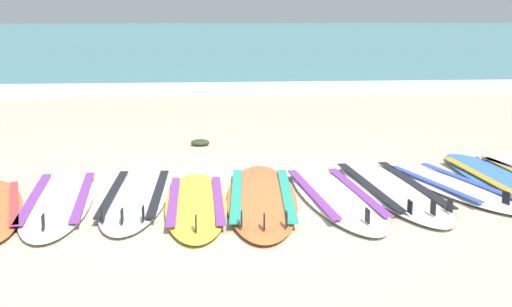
{
  "coord_description": "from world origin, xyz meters",
  "views": [
    {
      "loc": [
        -0.13,
        -5.81,
        1.7
      ],
      "look_at": [
        0.45,
        0.93,
        0.25
      ],
      "focal_mm": 47.77,
      "sensor_mm": 36.0,
      "label": 1
    }
  ],
  "objects_px": {
    "surfboard_8": "(449,185)",
    "surfboard_9": "(503,180)",
    "surfboard_2": "(59,200)",
    "surfboard_6": "(334,195)",
    "surfboard_7": "(390,188)",
    "surfboard_4": "(196,203)",
    "surfboard_3": "(136,196)",
    "surfboard_5": "(262,198)"
  },
  "relations": [
    {
      "from": "surfboard_4",
      "to": "surfboard_7",
      "type": "height_order",
      "value": "same"
    },
    {
      "from": "surfboard_5",
      "to": "surfboard_3",
      "type": "bearing_deg",
      "value": 172.77
    },
    {
      "from": "surfboard_5",
      "to": "surfboard_7",
      "type": "height_order",
      "value": "same"
    },
    {
      "from": "surfboard_4",
      "to": "surfboard_3",
      "type": "bearing_deg",
      "value": 153.38
    },
    {
      "from": "surfboard_2",
      "to": "surfboard_5",
      "type": "height_order",
      "value": "same"
    },
    {
      "from": "surfboard_5",
      "to": "surfboard_8",
      "type": "bearing_deg",
      "value": 8.82
    },
    {
      "from": "surfboard_9",
      "to": "surfboard_2",
      "type": "bearing_deg",
      "value": -174.99
    },
    {
      "from": "surfboard_5",
      "to": "surfboard_9",
      "type": "xyz_separation_m",
      "value": [
        2.44,
        0.45,
        -0.0
      ]
    },
    {
      "from": "surfboard_4",
      "to": "surfboard_5",
      "type": "distance_m",
      "value": 0.6
    },
    {
      "from": "surfboard_3",
      "to": "surfboard_7",
      "type": "bearing_deg",
      "value": 2.25
    },
    {
      "from": "surfboard_8",
      "to": "surfboard_9",
      "type": "xyz_separation_m",
      "value": [
        0.61,
        0.16,
        -0.0
      ]
    },
    {
      "from": "surfboard_2",
      "to": "surfboard_5",
      "type": "xyz_separation_m",
      "value": [
        1.79,
        -0.08,
        0.0
      ]
    },
    {
      "from": "surfboard_2",
      "to": "surfboard_6",
      "type": "distance_m",
      "value": 2.46
    },
    {
      "from": "surfboard_6",
      "to": "surfboard_9",
      "type": "distance_m",
      "value": 1.82
    },
    {
      "from": "surfboard_8",
      "to": "surfboard_9",
      "type": "bearing_deg",
      "value": 14.97
    },
    {
      "from": "surfboard_4",
      "to": "surfboard_6",
      "type": "relative_size",
      "value": 0.9
    },
    {
      "from": "surfboard_3",
      "to": "surfboard_8",
      "type": "distance_m",
      "value": 2.97
    },
    {
      "from": "surfboard_8",
      "to": "surfboard_4",
      "type": "bearing_deg",
      "value": -170.29
    },
    {
      "from": "surfboard_6",
      "to": "surfboard_9",
      "type": "relative_size",
      "value": 0.97
    },
    {
      "from": "surfboard_4",
      "to": "surfboard_9",
      "type": "height_order",
      "value": "same"
    },
    {
      "from": "surfboard_6",
      "to": "surfboard_7",
      "type": "bearing_deg",
      "value": 19.67
    },
    {
      "from": "surfboard_6",
      "to": "surfboard_8",
      "type": "xyz_separation_m",
      "value": [
        1.17,
        0.26,
        0.0
      ]
    },
    {
      "from": "surfboard_7",
      "to": "surfboard_9",
      "type": "distance_m",
      "value": 1.21
    },
    {
      "from": "surfboard_4",
      "to": "surfboard_5",
      "type": "xyz_separation_m",
      "value": [
        0.58,
        0.13,
        0.0
      ]
    },
    {
      "from": "surfboard_6",
      "to": "surfboard_5",
      "type": "bearing_deg",
      "value": -177.5
    },
    {
      "from": "surfboard_3",
      "to": "surfboard_9",
      "type": "distance_m",
      "value": 3.58
    },
    {
      "from": "surfboard_2",
      "to": "surfboard_9",
      "type": "height_order",
      "value": "same"
    },
    {
      "from": "surfboard_7",
      "to": "surfboard_9",
      "type": "bearing_deg",
      "value": 9.98
    },
    {
      "from": "surfboard_7",
      "to": "surfboard_3",
      "type": "bearing_deg",
      "value": -177.75
    },
    {
      "from": "surfboard_3",
      "to": "surfboard_8",
      "type": "relative_size",
      "value": 1.07
    },
    {
      "from": "surfboard_3",
      "to": "surfboard_7",
      "type": "xyz_separation_m",
      "value": [
        2.37,
        0.09,
        -0.0
      ]
    },
    {
      "from": "surfboard_6",
      "to": "surfboard_2",
      "type": "bearing_deg",
      "value": 178.92
    },
    {
      "from": "surfboard_4",
      "to": "surfboard_8",
      "type": "bearing_deg",
      "value": 9.71
    },
    {
      "from": "surfboard_3",
      "to": "surfboard_6",
      "type": "bearing_deg",
      "value": -3.63
    },
    {
      "from": "surfboard_3",
      "to": "surfboard_4",
      "type": "relative_size",
      "value": 1.06
    },
    {
      "from": "surfboard_5",
      "to": "surfboard_7",
      "type": "distance_m",
      "value": 1.27
    },
    {
      "from": "surfboard_7",
      "to": "surfboard_9",
      "type": "xyz_separation_m",
      "value": [
        1.19,
        0.21,
        -0.0
      ]
    },
    {
      "from": "surfboard_7",
      "to": "surfboard_8",
      "type": "relative_size",
      "value": 1.2
    },
    {
      "from": "surfboard_3",
      "to": "surfboard_9",
      "type": "xyz_separation_m",
      "value": [
        3.57,
        0.3,
        -0.0
      ]
    },
    {
      "from": "surfboard_2",
      "to": "surfboard_3",
      "type": "xyz_separation_m",
      "value": [
        0.67,
        0.07,
        0.0
      ]
    },
    {
      "from": "surfboard_2",
      "to": "surfboard_3",
      "type": "bearing_deg",
      "value": 5.8
    },
    {
      "from": "surfboard_4",
      "to": "surfboard_8",
      "type": "xyz_separation_m",
      "value": [
        2.42,
        0.41,
        0.0
      ]
    }
  ]
}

